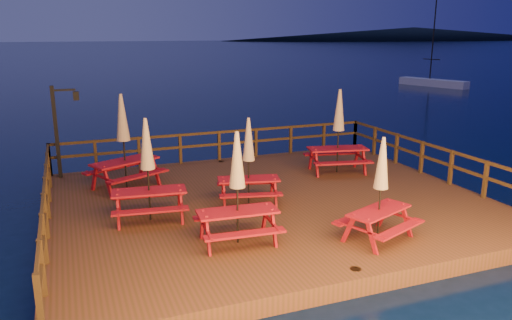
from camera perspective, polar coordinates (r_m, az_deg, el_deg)
The scene contains 13 objects.
ground at distance 14.44m, azimuth 1.48°, elevation -6.03°, with size 500.00×500.00×0.00m, color black.
deck at distance 14.37m, azimuth 1.48°, elevation -5.28°, with size 12.00×10.00×0.40m, color #4A3217.
deck_piles at distance 14.55m, azimuth 1.47°, elevation -7.14°, with size 11.44×9.44×1.40m.
railing at distance 15.67m, azimuth -0.98°, elevation 0.10°, with size 11.80×9.75×1.10m.
lamp_post at distance 17.27m, azimuth -21.43°, elevation 3.95°, with size 0.85×0.18×3.00m.
headland_right at distance 308.18m, azimuth 17.59°, elevation 13.61°, with size 230.40×86.40×7.00m, color black.
sailboat at distance 50.27m, azimuth 19.55°, elevation 8.32°, with size 3.19×6.71×9.94m.
picnic_table_0 at distance 16.92m, azimuth 9.41°, elevation 3.42°, with size 2.26×1.99×2.82m.
picnic_table_1 at distance 11.59m, azimuth 14.05°, elevation -3.07°, with size 2.08×1.91×2.41m.
picnic_table_2 at distance 13.63m, azimuth -0.86°, elevation 0.03°, with size 1.97×1.75×2.42m.
picnic_table_3 at distance 15.49m, azimuth -14.90°, elevation 2.23°, with size 2.54×2.37×2.88m.
picnic_table_4 at distance 12.67m, azimuth -12.27°, elevation -0.92°, with size 2.02×1.73×2.63m.
picnic_table_5 at distance 11.04m, azimuth -2.15°, elevation -3.03°, with size 1.90×1.61×2.58m.
Camera 1 is at (-5.19, -12.48, 5.08)m, focal length 35.00 mm.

